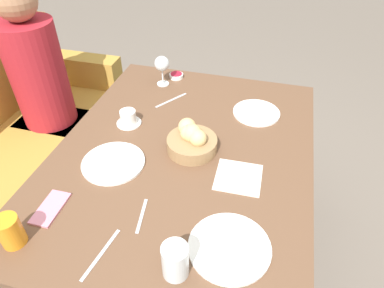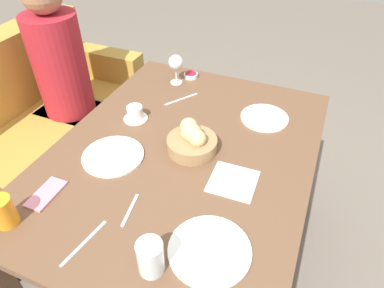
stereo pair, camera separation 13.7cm
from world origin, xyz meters
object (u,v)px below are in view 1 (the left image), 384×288
Objects in this scene: juice_glass at (10,231)px; napkin at (238,177)px; bread_basket at (192,140)px; wine_glass at (162,65)px; seated_person at (47,103)px; fork_silver at (171,100)px; water_tumbler at (175,261)px; knife_silver at (101,254)px; plate_near_right at (256,113)px; plate_far_center at (113,163)px; spoon_coffee at (142,216)px; couch at (11,153)px; coffee_cup at (128,118)px; plate_near_left at (229,247)px; jam_bowl_berry at (176,76)px; cell_phone at (50,208)px.

napkin is at bearing -53.65° from juice_glass.
bread_basket is 1.30× the size of wine_glass.
seated_person is 6.09× the size of bread_basket.
napkin is (-0.44, -0.40, 0.00)m from fork_silver.
bread_basket is 1.77× the size of water_tumbler.
seated_person reaches higher than water_tumbler.
knife_silver is 0.55m from napkin.
bread_basket is 0.55m from water_tumbler.
plate_near_right is 0.87m from water_tumbler.
water_tumbler is 0.69× the size of fork_silver.
plate_far_center is 0.29m from spoon_coffee.
couch is 14.38× the size of juice_glass.
water_tumbler reaches higher than plate_near_right.
couch is 1.05m from fork_silver.
coffee_cup is (0.26, 0.05, 0.02)m from plate_far_center.
juice_glass is at bearing 126.35° from napkin.
plate_near_left is 0.31m from spoon_coffee.
plate_near_left is at bearing -154.20° from jam_bowl_berry.
napkin is 0.67m from cell_phone.
couch is 1.23× the size of seated_person.
bread_basket is at bearing -35.67° from juice_glass.
coffee_cup is (0.51, 0.55, 0.02)m from plate_near_left.
cell_phone is at bearing 141.29° from plate_near_right.
water_tumbler is at bearing 171.72° from plate_near_right.
knife_silver is 1.25× the size of cell_phone.
spoon_coffee is at bearing -116.28° from couch.
plate_near_right is at bearing -22.81° from spoon_coffee.
wine_glass is (1.04, -0.12, 0.06)m from juice_glass.
cell_phone is (-0.01, 0.61, -0.00)m from plate_near_left.
jam_bowl_berry is (1.12, -0.17, -0.04)m from juice_glass.
wine_glass is 0.20m from fork_silver.
napkin is (0.42, -0.11, -0.06)m from water_tumbler.
plate_far_center is 1.71× the size of spoon_coffee.
napkin is (-0.67, -0.45, -0.01)m from jam_bowl_berry.
bread_basket is at bearing -106.57° from coffee_cup.
coffee_cup is 0.77× the size of spoon_coffee.
plate_near_left and plate_far_center have the same top height.
cell_phone is at bearing 90.82° from plate_near_left.
seated_person is 1.22m from spoon_coffee.
seated_person is at bearing -32.50° from couch.
knife_silver is at bearing -84.13° from juice_glass.
cell_phone is (-0.75, 0.18, 0.00)m from fork_silver.
water_tumbler is at bearing -169.60° from bread_basket.
spoon_coffee is (-0.53, -1.07, 0.42)m from couch.
jam_bowl_berry reaches higher than plate_near_left.
couch is 0.36m from seated_person.
bread_basket is (-0.40, -0.99, 0.24)m from seated_person.
plate_near_right is at bearing -67.09° from coffee_cup.
juice_glass is 0.39m from spoon_coffee.
seated_person is 1.15m from juice_glass.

